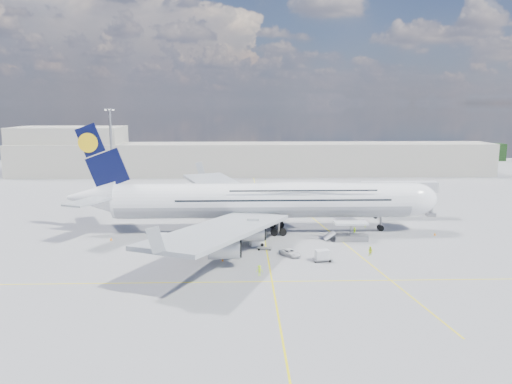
{
  "coord_description": "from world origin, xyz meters",
  "views": [
    {
      "loc": [
        -4.68,
        -92.25,
        26.76
      ],
      "look_at": [
        -1.59,
        8.0,
        8.9
      ],
      "focal_mm": 35.0,
      "sensor_mm": 36.0,
      "label": 1
    }
  ],
  "objects_px": {
    "airliner": "(265,200)",
    "cone_wing_left_inner": "(214,212)",
    "dolly_nose_far": "(322,255)",
    "dolly_row_b": "(212,238)",
    "cone_wing_right_inner": "(223,260)",
    "jet_bridge": "(389,190)",
    "light_mast": "(112,154)",
    "crew_tug": "(259,270)",
    "cone_wing_right_outer": "(190,255)",
    "dolly_row_c": "(230,242)",
    "cone_wing_left_outer": "(199,204)",
    "catering_truck_outer": "(197,191)",
    "crew_van": "(354,231)",
    "dolly_back": "(161,238)",
    "cargo_loader": "(350,234)",
    "crew_wing": "(196,236)",
    "baggage_tug": "(257,242)",
    "dolly_row_a": "(177,242)",
    "dolly_nose_near": "(264,248)",
    "cone_tail": "(111,239)",
    "crew_nose": "(366,224)",
    "crew_loader": "(370,251)",
    "cone_nose": "(435,234)",
    "catering_truck_inner": "(248,209)",
    "service_van": "(290,253)"
  },
  "relations": [
    {
      "from": "dolly_row_b",
      "to": "cone_wing_right_inner",
      "type": "xyz_separation_m",
      "value": [
        2.44,
        -11.18,
        -0.86
      ]
    },
    {
      "from": "catering_truck_outer",
      "to": "crew_tug",
      "type": "bearing_deg",
      "value": -87.98
    },
    {
      "from": "catering_truck_inner",
      "to": "dolly_nose_near",
      "type": "bearing_deg",
      "value": -74.57
    },
    {
      "from": "crew_tug",
      "to": "cone_wing_right_inner",
      "type": "height_order",
      "value": "crew_tug"
    },
    {
      "from": "dolly_row_c",
      "to": "cone_wing_right_inner",
      "type": "xyz_separation_m",
      "value": [
        -1.03,
        -10.68,
        -0.15
      ]
    },
    {
      "from": "baggage_tug",
      "to": "cone_wing_left_inner",
      "type": "xyz_separation_m",
      "value": [
        -9.73,
        28.6,
        -0.46
      ]
    },
    {
      "from": "crew_tug",
      "to": "cargo_loader",
      "type": "bearing_deg",
      "value": 55.37
    },
    {
      "from": "catering_truck_outer",
      "to": "cone_nose",
      "type": "xyz_separation_m",
      "value": [
        52.53,
        -43.36,
        -1.62
      ]
    },
    {
      "from": "dolly_nose_far",
      "to": "cargo_loader",
      "type": "bearing_deg",
      "value": 51.33
    },
    {
      "from": "service_van",
      "to": "crew_loader",
      "type": "distance_m",
      "value": 14.2
    },
    {
      "from": "jet_bridge",
      "to": "crew_van",
      "type": "bearing_deg",
      "value": -128.35
    },
    {
      "from": "cargo_loader",
      "to": "dolly_row_a",
      "type": "distance_m",
      "value": 33.83
    },
    {
      "from": "cone_wing_left_inner",
      "to": "cone_tail",
      "type": "bearing_deg",
      "value": -128.54
    },
    {
      "from": "cone_wing_left_inner",
      "to": "cone_wing_right_outer",
      "type": "distance_m",
      "value": 35.24
    },
    {
      "from": "catering_truck_inner",
      "to": "crew_wing",
      "type": "distance_m",
      "value": 24.33
    },
    {
      "from": "crew_nose",
      "to": "cone_tail",
      "type": "height_order",
      "value": "crew_nose"
    },
    {
      "from": "catering_truck_inner",
      "to": "dolly_row_c",
      "type": "bearing_deg",
      "value": -89.04
    },
    {
      "from": "dolly_nose_far",
      "to": "airliner",
      "type": "bearing_deg",
      "value": 104.85
    },
    {
      "from": "cone_wing_left_outer",
      "to": "catering_truck_outer",
      "type": "bearing_deg",
      "value": 97.93
    },
    {
      "from": "airliner",
      "to": "cone_tail",
      "type": "distance_m",
      "value": 31.96
    },
    {
      "from": "cone_wing_left_inner",
      "to": "cone_wing_right_inner",
      "type": "height_order",
      "value": "cone_wing_left_inner"
    },
    {
      "from": "service_van",
      "to": "cone_tail",
      "type": "bearing_deg",
      "value": 125.84
    },
    {
      "from": "dolly_row_a",
      "to": "catering_truck_inner",
      "type": "distance_m",
      "value": 29.37
    },
    {
      "from": "crew_tug",
      "to": "cone_tail",
      "type": "distance_m",
      "value": 35.83
    },
    {
      "from": "baggage_tug",
      "to": "cone_wing_right_inner",
      "type": "relative_size",
      "value": 5.93
    },
    {
      "from": "airliner",
      "to": "cone_wing_left_inner",
      "type": "height_order",
      "value": "airliner"
    },
    {
      "from": "jet_bridge",
      "to": "crew_loader",
      "type": "bearing_deg",
      "value": -111.93
    },
    {
      "from": "cargo_loader",
      "to": "cone_nose",
      "type": "xyz_separation_m",
      "value": [
        18.34,
        2.99,
        -0.95
      ]
    },
    {
      "from": "crew_wing",
      "to": "baggage_tug",
      "type": "bearing_deg",
      "value": -96.69
    },
    {
      "from": "dolly_row_c",
      "to": "crew_wing",
      "type": "xyz_separation_m",
      "value": [
        -6.8,
        2.19,
        0.62
      ]
    },
    {
      "from": "cone_tail",
      "to": "crew_van",
      "type": "bearing_deg",
      "value": 3.21
    },
    {
      "from": "dolly_nose_far",
      "to": "cone_wing_right_outer",
      "type": "height_order",
      "value": "dolly_nose_far"
    },
    {
      "from": "jet_bridge",
      "to": "light_mast",
      "type": "distance_m",
      "value": 74.11
    },
    {
      "from": "baggage_tug",
      "to": "cone_wing_right_inner",
      "type": "height_order",
      "value": "baggage_tug"
    },
    {
      "from": "cargo_loader",
      "to": "crew_wing",
      "type": "xyz_separation_m",
      "value": [
        -30.46,
        0.17,
        -0.24
      ]
    },
    {
      "from": "cone_wing_right_inner",
      "to": "dolly_nose_near",
      "type": "bearing_deg",
      "value": 41.34
    },
    {
      "from": "catering_truck_inner",
      "to": "service_van",
      "type": "relative_size",
      "value": 1.56
    },
    {
      "from": "light_mast",
      "to": "cone_tail",
      "type": "height_order",
      "value": "light_mast"
    },
    {
      "from": "airliner",
      "to": "dolly_row_c",
      "type": "height_order",
      "value": "airliner"
    },
    {
      "from": "dolly_back",
      "to": "catering_truck_inner",
      "type": "height_order",
      "value": "catering_truck_inner"
    },
    {
      "from": "cargo_loader",
      "to": "baggage_tug",
      "type": "height_order",
      "value": "cargo_loader"
    },
    {
      "from": "catering_truck_outer",
      "to": "crew_loader",
      "type": "height_order",
      "value": "catering_truck_outer"
    },
    {
      "from": "dolly_row_b",
      "to": "catering_truck_outer",
      "type": "relative_size",
      "value": 0.5
    },
    {
      "from": "dolly_back",
      "to": "cone_wing_right_inner",
      "type": "bearing_deg",
      "value": -47.84
    },
    {
      "from": "crew_wing",
      "to": "crew_van",
      "type": "bearing_deg",
      "value": -73.47
    },
    {
      "from": "dolly_row_c",
      "to": "crew_van",
      "type": "relative_size",
      "value": 2.35
    },
    {
      "from": "baggage_tug",
      "to": "cone_wing_right_outer",
      "type": "bearing_deg",
      "value": -175.2
    },
    {
      "from": "dolly_nose_far",
      "to": "dolly_nose_near",
      "type": "bearing_deg",
      "value": 134.35
    },
    {
      "from": "jet_bridge",
      "to": "catering_truck_inner",
      "type": "relative_size",
      "value": 2.74
    },
    {
      "from": "crew_wing",
      "to": "crew_tug",
      "type": "bearing_deg",
      "value": -140.22
    }
  ]
}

